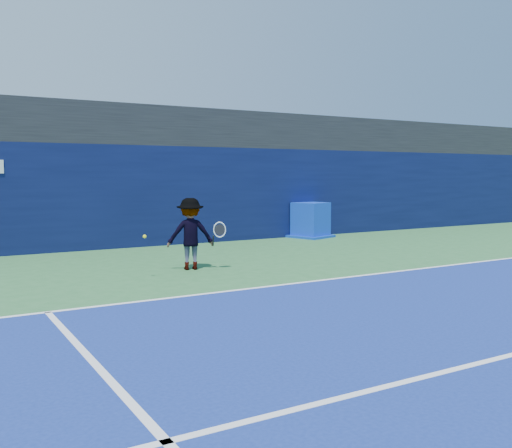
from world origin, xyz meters
The scene contains 7 objects.
ground centered at (0.00, 0.00, 0.00)m, with size 80.00×80.00×0.00m, color #2F6936.
baseline centered at (0.00, 3.00, 0.01)m, with size 24.00×0.10×0.01m, color white.
stadium_band centered at (0.00, 11.50, 3.60)m, with size 36.00×3.00×1.20m, color black.
back_wall_assembly centered at (0.00, 10.50, 1.50)m, with size 36.00×1.03×3.00m.
equipment_cart centered at (4.81, 9.62, 0.54)m, with size 1.57×1.57×1.19m.
tennis_player centered at (-1.41, 5.63, 0.81)m, with size 1.33×0.90×1.62m.
tennis_ball centered at (-2.69, 5.06, 0.87)m, with size 0.07×0.07×0.07m.
Camera 1 is at (-6.60, -6.16, 2.15)m, focal length 40.00 mm.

